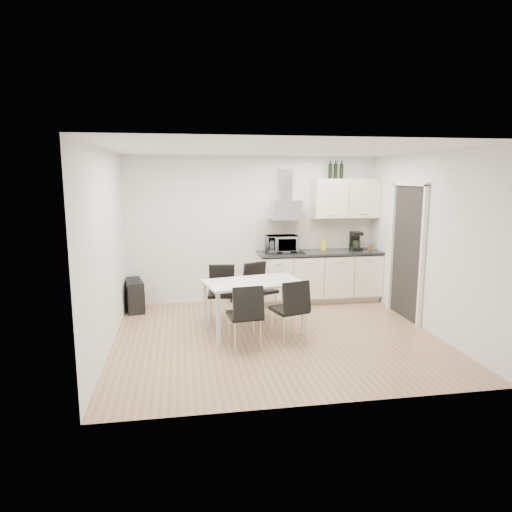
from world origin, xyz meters
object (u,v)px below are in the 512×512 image
at_px(kitchenette, 320,256).
at_px(guitar_amp, 134,295).
at_px(chair_near_left, 245,316).
at_px(dining_table, 254,287).
at_px(chair_far_right, 261,291).
at_px(chair_far_left, 222,295).
at_px(floor_speaker, 236,294).
at_px(chair_near_right, 289,310).

height_order(kitchenette, guitar_amp, kitchenette).
xyz_separation_m(kitchenette, chair_near_left, (-1.68, -2.10, -0.39)).
bearing_deg(guitar_amp, dining_table, -49.06).
xyz_separation_m(kitchenette, guitar_amp, (-3.28, -0.08, -0.57)).
bearing_deg(chair_far_right, kitchenette, -167.85).
height_order(dining_table, chair_near_left, chair_near_left).
relative_size(dining_table, chair_far_left, 1.71).
xyz_separation_m(guitar_amp, floor_speaker, (1.77, 0.25, -0.11)).
xyz_separation_m(chair_near_left, floor_speaker, (0.17, 2.27, -0.29)).
bearing_deg(floor_speaker, chair_near_left, -70.55).
height_order(kitchenette, chair_near_left, kitchenette).
bearing_deg(chair_far_right, chair_near_right, 77.87).
bearing_deg(floor_speaker, dining_table, -64.34).
bearing_deg(chair_far_right, dining_table, 48.38).
bearing_deg(dining_table, chair_far_right, 58.94).
distance_m(chair_far_left, guitar_amp, 1.66).
distance_m(kitchenette, floor_speaker, 1.67).
height_order(dining_table, chair_far_left, chair_far_left).
xyz_separation_m(kitchenette, chair_far_right, (-1.24, -0.85, -0.39)).
bearing_deg(kitchenette, chair_far_left, -152.88).
bearing_deg(chair_near_left, floor_speaker, 79.39).
bearing_deg(chair_far_left, dining_table, 136.70).
distance_m(chair_far_left, chair_near_right, 1.29).
bearing_deg(kitchenette, chair_near_right, -118.31).
height_order(kitchenette, chair_far_right, kitchenette).
bearing_deg(dining_table, chair_near_right, -61.62).
relative_size(chair_near_right, floor_speaker, 2.93).
height_order(kitchenette, dining_table, kitchenette).
distance_m(chair_near_right, floor_speaker, 2.18).
height_order(chair_far_right, chair_near_right, same).
xyz_separation_m(chair_far_right, chair_near_left, (-0.44, -1.25, 0.00)).
distance_m(kitchenette, chair_near_left, 2.72).
relative_size(dining_table, chair_far_right, 1.71).
xyz_separation_m(kitchenette, dining_table, (-1.46, -1.46, -0.16)).
height_order(chair_far_right, chair_near_left, same).
bearing_deg(floor_speaker, guitar_amp, -148.25).
height_order(chair_near_left, guitar_amp, chair_near_left).
height_order(guitar_amp, floor_speaker, guitar_amp).
distance_m(dining_table, chair_far_right, 0.68).
height_order(chair_far_left, guitar_amp, chair_far_left).
relative_size(chair_near_left, chair_near_right, 1.00).
bearing_deg(chair_far_right, guitar_amp, -42.74).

